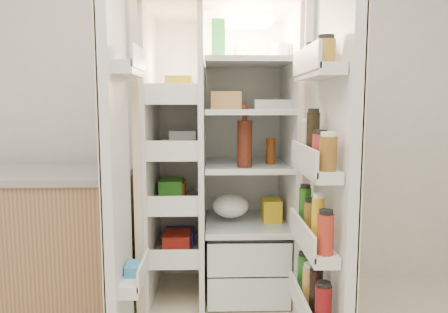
{
  "coord_description": "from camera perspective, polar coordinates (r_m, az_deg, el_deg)",
  "views": [
    {
      "loc": [
        0.14,
        -0.92,
        1.25
      ],
      "look_at": [
        0.21,
        1.25,
        0.97
      ],
      "focal_mm": 34.0,
      "sensor_mm": 36.0,
      "label": 1
    }
  ],
  "objects": [
    {
      "name": "wall_back",
      "position": [
        2.93,
        -4.51,
        9.17
      ],
      "size": [
        4.0,
        0.02,
        2.7
      ],
      "primitive_type": "cube",
      "color": "silver",
      "rests_on": "floor"
    },
    {
      "name": "refrigerator",
      "position": [
        2.62,
        -0.13,
        -3.89
      ],
      "size": [
        0.92,
        0.7,
        1.8
      ],
      "color": "beige",
      "rests_on": "floor"
    },
    {
      "name": "freezer_door",
      "position": [
        2.05,
        -14.19,
        -3.02
      ],
      "size": [
        0.15,
        0.4,
        1.72
      ],
      "color": "silver",
      "rests_on": "floor"
    },
    {
      "name": "fridge_door",
      "position": [
        1.99,
        14.0,
        -3.82
      ],
      "size": [
        0.17,
        0.58,
        1.72
      ],
      "color": "silver",
      "rests_on": "floor"
    },
    {
      "name": "kitchen_counter",
      "position": [
        2.83,
        -24.28,
        -10.32
      ],
      "size": [
        1.17,
        0.62,
        0.85
      ],
      "color": "#A17350",
      "rests_on": "floor"
    }
  ]
}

